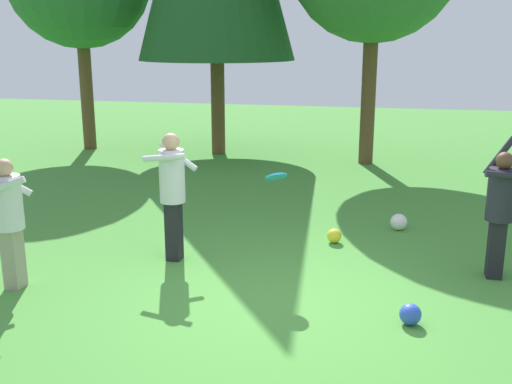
{
  "coord_description": "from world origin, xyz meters",
  "views": [
    {
      "loc": [
        1.16,
        -6.33,
        2.97
      ],
      "look_at": [
        -0.45,
        0.93,
        1.05
      ],
      "focal_mm": 42.65,
      "sensor_mm": 36.0,
      "label": 1
    }
  ],
  "objects_px": {
    "person_thrower": "(500,204)",
    "ball_yellow": "(334,236)",
    "ball_white": "(399,222)",
    "frisbee": "(276,177)",
    "person_catcher": "(172,186)",
    "ball_blue": "(410,314)",
    "person_bystander": "(9,213)"
  },
  "relations": [
    {
      "from": "person_thrower",
      "to": "ball_yellow",
      "type": "relative_size",
      "value": 8.35
    },
    {
      "from": "ball_white",
      "to": "person_thrower",
      "type": "bearing_deg",
      "value": -55.78
    },
    {
      "from": "frisbee",
      "to": "ball_yellow",
      "type": "relative_size",
      "value": 1.69
    },
    {
      "from": "ball_yellow",
      "to": "person_catcher",
      "type": "bearing_deg",
      "value": -150.81
    },
    {
      "from": "person_thrower",
      "to": "ball_white",
      "type": "relative_size",
      "value": 6.81
    },
    {
      "from": "frisbee",
      "to": "ball_yellow",
      "type": "xyz_separation_m",
      "value": [
        0.63,
        1.33,
        -1.17
      ]
    },
    {
      "from": "person_catcher",
      "to": "ball_white",
      "type": "xyz_separation_m",
      "value": [
        3.0,
        1.98,
        -0.91
      ]
    },
    {
      "from": "frisbee",
      "to": "ball_blue",
      "type": "bearing_deg",
      "value": -34.01
    },
    {
      "from": "person_thrower",
      "to": "frisbee",
      "type": "height_order",
      "value": "person_thrower"
    },
    {
      "from": "person_thrower",
      "to": "frisbee",
      "type": "xyz_separation_m",
      "value": [
        -2.73,
        -0.45,
        0.32
      ]
    },
    {
      "from": "person_thrower",
      "to": "person_catcher",
      "type": "distance_m",
      "value": 4.17
    },
    {
      "from": "ball_blue",
      "to": "ball_white",
      "type": "bearing_deg",
      "value": 91.79
    },
    {
      "from": "person_bystander",
      "to": "ball_white",
      "type": "distance_m",
      "value": 5.69
    },
    {
      "from": "person_catcher",
      "to": "ball_yellow",
      "type": "height_order",
      "value": "person_catcher"
    },
    {
      "from": "frisbee",
      "to": "ball_white",
      "type": "height_order",
      "value": "frisbee"
    },
    {
      "from": "person_thrower",
      "to": "ball_blue",
      "type": "bearing_deg",
      "value": 46.66
    },
    {
      "from": "ball_yellow",
      "to": "ball_blue",
      "type": "distance_m",
      "value": 2.67
    },
    {
      "from": "person_thrower",
      "to": "frisbee",
      "type": "distance_m",
      "value": 2.78
    },
    {
      "from": "person_catcher",
      "to": "person_bystander",
      "type": "bearing_deg",
      "value": -132.49
    },
    {
      "from": "person_bystander",
      "to": "ball_white",
      "type": "bearing_deg",
      "value": 15.0
    },
    {
      "from": "person_catcher",
      "to": "ball_white",
      "type": "bearing_deg",
      "value": 40.58
    },
    {
      "from": "person_thrower",
      "to": "person_bystander",
      "type": "relative_size",
      "value": 1.12
    },
    {
      "from": "frisbee",
      "to": "person_bystander",
      "type": "bearing_deg",
      "value": -159.01
    },
    {
      "from": "person_thrower",
      "to": "ball_yellow",
      "type": "distance_m",
      "value": 2.43
    },
    {
      "from": "ball_yellow",
      "to": "ball_white",
      "type": "bearing_deg",
      "value": 41.64
    },
    {
      "from": "person_thrower",
      "to": "person_catcher",
      "type": "height_order",
      "value": "person_thrower"
    },
    {
      "from": "ball_yellow",
      "to": "ball_white",
      "type": "relative_size",
      "value": 0.81
    },
    {
      "from": "ball_blue",
      "to": "ball_yellow",
      "type": "bearing_deg",
      "value": 112.8
    },
    {
      "from": "person_catcher",
      "to": "frisbee",
      "type": "xyz_separation_m",
      "value": [
        1.43,
        -0.18,
        0.24
      ]
    },
    {
      "from": "ball_blue",
      "to": "person_catcher",
      "type": "bearing_deg",
      "value": 157.2
    },
    {
      "from": "person_thrower",
      "to": "ball_yellow",
      "type": "bearing_deg",
      "value": -32.24
    },
    {
      "from": "frisbee",
      "to": "ball_blue",
      "type": "xyz_separation_m",
      "value": [
        1.67,
        -1.12,
        -1.16
      ]
    }
  ]
}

